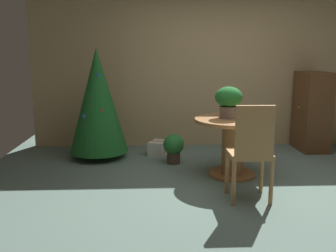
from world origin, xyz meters
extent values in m
plane|color=slate|center=(0.00, 0.00, 0.00)|extent=(6.60, 6.60, 0.00)
cube|color=tan|center=(0.00, 2.20, 1.30)|extent=(6.00, 0.10, 2.60)
cylinder|color=#9E6B3D|center=(-0.03, 0.51, 0.02)|extent=(0.59, 0.59, 0.04)
cylinder|color=#9E6B3D|center=(-0.03, 0.51, 0.37)|extent=(0.27, 0.27, 0.66)
cylinder|color=#9E6B3D|center=(-0.03, 0.51, 0.72)|extent=(0.97, 0.97, 0.04)
cylinder|color=#665B51|center=(-0.09, 0.57, 0.81)|extent=(0.23, 0.23, 0.14)
ellipsoid|color=#1E6628|center=(-0.09, 0.57, 1.00)|extent=(0.34, 0.34, 0.26)
sphere|color=#EAD14C|center=(0.01, 0.55, 1.04)|extent=(0.09, 0.09, 0.09)
sphere|color=#EAD14C|center=(-0.12, 0.49, 1.04)|extent=(0.06, 0.06, 0.06)
sphere|color=#EAD14C|center=(-0.09, 0.70, 1.01)|extent=(0.06, 0.06, 0.06)
cylinder|color=#B27F4C|center=(-0.23, -0.11, 0.23)|extent=(0.04, 0.04, 0.47)
cylinder|color=#B27F4C|center=(0.16, -0.11, 0.23)|extent=(0.04, 0.04, 0.47)
cylinder|color=#B27F4C|center=(-0.23, -0.45, 0.23)|extent=(0.04, 0.04, 0.47)
cylinder|color=#B27F4C|center=(0.16, -0.45, 0.23)|extent=(0.04, 0.04, 0.47)
cube|color=#B27F4C|center=(-0.03, -0.28, 0.49)|extent=(0.43, 0.39, 0.05)
cube|color=#B27F4C|center=(-0.03, -0.45, 0.78)|extent=(0.39, 0.05, 0.52)
cylinder|color=brown|center=(-1.84, 1.44, 0.05)|extent=(0.10, 0.10, 0.10)
cone|color=#1E6628|center=(-1.84, 1.44, 0.86)|extent=(0.86, 0.86, 1.52)
sphere|color=red|center=(-1.76, 1.23, 0.74)|extent=(0.05, 0.05, 0.05)
sphere|color=#2D51A8|center=(-1.81, 1.35, 1.23)|extent=(0.06, 0.06, 0.06)
sphere|color=#2D51A8|center=(-1.96, 1.53, 1.04)|extent=(0.05, 0.05, 0.05)
sphere|color=silver|center=(-1.76, 1.57, 1.02)|extent=(0.07, 0.07, 0.07)
sphere|color=silver|center=(-1.72, 1.74, 0.34)|extent=(0.07, 0.07, 0.07)
sphere|color=#2D51A8|center=(-2.01, 1.23, 0.66)|extent=(0.06, 0.06, 0.06)
cube|color=silver|center=(-0.96, 1.53, 0.11)|extent=(0.33, 0.37, 0.22)
cube|color=red|center=(-0.96, 1.53, 0.11)|extent=(0.22, 0.11, 0.22)
cube|color=brown|center=(1.50, 1.75, 0.62)|extent=(0.41, 0.66, 1.25)
sphere|color=#B29338|center=(1.29, 1.75, 0.69)|extent=(0.04, 0.04, 0.04)
cylinder|color=#4C382D|center=(-0.75, 1.08, 0.08)|extent=(0.19, 0.19, 0.16)
sphere|color=#287533|center=(-0.75, 1.08, 0.27)|extent=(0.29, 0.29, 0.29)
camera|label=1|loc=(-1.06, -4.02, 1.53)|focal=39.94mm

